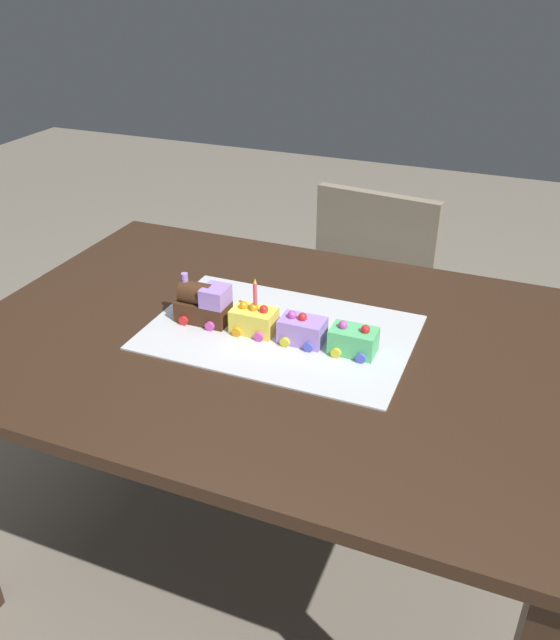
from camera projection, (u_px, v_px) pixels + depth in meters
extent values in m
plane|color=gray|center=(274.00, 557.00, 1.87)|extent=(8.00, 8.00, 0.00)
cube|color=#382316|center=(272.00, 340.00, 1.51)|extent=(1.40, 1.00, 0.03)
cube|color=#382316|center=(151.00, 334.00, 2.26)|extent=(0.07, 0.07, 0.71)
cube|color=#382316|center=(544.00, 422.00, 1.84)|extent=(0.07, 0.07, 0.71)
cube|color=gray|center=(388.00, 292.00, 2.35)|extent=(0.44, 0.44, 0.04)
cube|color=gray|center=(374.00, 253.00, 2.11)|extent=(0.40, 0.08, 0.40)
cube|color=gray|center=(441.00, 337.00, 2.53)|extent=(0.04, 0.04, 0.42)
cube|color=gray|center=(359.00, 316.00, 2.67)|extent=(0.04, 0.04, 0.42)
cube|color=gray|center=(412.00, 381.00, 2.27)|extent=(0.04, 0.04, 0.42)
cube|color=gray|center=(323.00, 356.00, 2.41)|extent=(0.04, 0.04, 0.42)
cube|color=silver|center=(280.00, 332.00, 1.51)|extent=(0.60, 0.40, 0.00)
cube|color=#472816|center=(203.00, 311.00, 1.54)|extent=(0.12, 0.06, 0.05)
cylinder|color=#472816|center=(196.00, 293.00, 1.52)|extent=(0.08, 0.05, 0.05)
cube|color=#AD84E0|center=(215.00, 296.00, 1.51)|extent=(0.06, 0.06, 0.04)
cylinder|color=#AD84E0|center=(185.00, 279.00, 1.52)|extent=(0.02, 0.02, 0.03)
sphere|color=#F4EFCC|center=(178.00, 303.00, 1.56)|extent=(0.02, 0.02, 0.02)
cylinder|color=red|center=(183.00, 321.00, 1.53)|extent=(0.02, 0.01, 0.02)
cylinder|color=#D84CB2|center=(210.00, 326.00, 1.51)|extent=(0.02, 0.01, 0.02)
cylinder|color=orange|center=(198.00, 307.00, 1.59)|extent=(0.02, 0.01, 0.02)
cylinder|color=green|center=(224.00, 312.00, 1.57)|extent=(0.02, 0.01, 0.02)
cube|color=#F4E04C|center=(254.00, 321.00, 1.50)|extent=(0.10, 0.06, 0.06)
cylinder|color=orange|center=(237.00, 332.00, 1.49)|extent=(0.02, 0.01, 0.02)
cylinder|color=#D84CB2|center=(259.00, 337.00, 1.47)|extent=(0.02, 0.01, 0.02)
cylinder|color=#D84CB2|center=(250.00, 318.00, 1.54)|extent=(0.02, 0.01, 0.02)
cylinder|color=orange|center=(271.00, 322.00, 1.53)|extent=(0.02, 0.01, 0.02)
sphere|color=orange|center=(244.00, 305.00, 1.49)|extent=(0.02, 0.02, 0.02)
sphere|color=orange|center=(254.00, 307.00, 1.48)|extent=(0.02, 0.02, 0.02)
sphere|color=red|center=(264.00, 309.00, 1.47)|extent=(0.02, 0.02, 0.02)
cube|color=#AD84E0|center=(302.00, 330.00, 1.46)|extent=(0.10, 0.06, 0.06)
cylinder|color=yellow|center=(285.00, 342.00, 1.45)|extent=(0.02, 0.01, 0.02)
cylinder|color=#4C59D8|center=(308.00, 347.00, 1.43)|extent=(0.02, 0.01, 0.02)
cylinder|color=orange|center=(296.00, 327.00, 1.50)|extent=(0.02, 0.01, 0.02)
cylinder|color=yellow|center=(319.00, 332.00, 1.49)|extent=(0.02, 0.01, 0.02)
sphere|color=#D84CB2|center=(292.00, 315.00, 1.45)|extent=(0.02, 0.02, 0.02)
sphere|color=red|center=(303.00, 317.00, 1.44)|extent=(0.02, 0.02, 0.02)
cube|color=#59CC7A|center=(353.00, 341.00, 1.42)|extent=(0.10, 0.06, 0.06)
cylinder|color=yellow|center=(336.00, 353.00, 1.41)|extent=(0.02, 0.01, 0.02)
cylinder|color=#4C59D8|center=(361.00, 358.00, 1.39)|extent=(0.02, 0.01, 0.02)
cylinder|color=#4C59D8|center=(346.00, 337.00, 1.47)|extent=(0.02, 0.01, 0.02)
cylinder|color=#4C59D8|center=(370.00, 342.00, 1.45)|extent=(0.02, 0.01, 0.02)
sphere|color=red|center=(366.00, 329.00, 1.39)|extent=(0.02, 0.02, 0.02)
sphere|color=#D84CB2|center=(343.00, 325.00, 1.41)|extent=(0.02, 0.02, 0.02)
cylinder|color=#F24C59|center=(255.00, 294.00, 1.46)|extent=(0.01, 0.01, 0.05)
cone|color=yellow|center=(255.00, 281.00, 1.45)|extent=(0.01, 0.01, 0.01)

